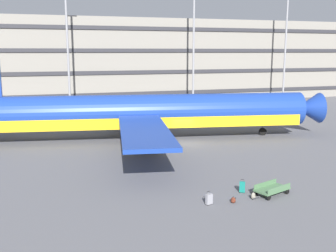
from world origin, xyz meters
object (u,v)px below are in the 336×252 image
object	(u,v)px
backpack_small	(253,196)
baggage_cart	(272,189)
suitcase_red	(209,199)
airliner	(143,113)
suitcase_orange	(242,187)
backpack_large	(233,200)

from	to	relation	value
backpack_small	baggage_cart	xyz separation A→B (m)	(1.68, 0.37, 0.19)
suitcase_red	airliner	bearing A→B (deg)	88.70
suitcase_red	suitcase_orange	xyz separation A→B (m)	(3.20, 1.44, 0.04)
airliner	backpack_small	distance (m)	21.69
suitcase_orange	backpack_small	world-z (taller)	suitcase_orange
backpack_small	baggage_cart	size ratio (longest dim) A/B	0.16
airliner	backpack_small	bearing A→B (deg)	-82.35
suitcase_orange	suitcase_red	bearing A→B (deg)	-155.71
suitcase_orange	baggage_cart	bearing A→B (deg)	-29.09
suitcase_red	baggage_cart	distance (m)	5.05
backpack_small	backpack_large	xyz separation A→B (m)	(-1.67, -0.27, -0.03)
airliner	suitcase_red	size ratio (longest dim) A/B	47.93
suitcase_red	backpack_small	size ratio (longest dim) A/B	1.72
suitcase_orange	baggage_cart	distance (m)	2.10
suitcase_orange	backpack_small	bearing A→B (deg)	-83.88
backpack_large	suitcase_orange	bearing A→B (deg)	47.47
suitcase_orange	backpack_large	distance (m)	2.26
backpack_large	airliner	bearing A→B (deg)	93.16
suitcase_red	backpack_small	world-z (taller)	suitcase_red
airliner	backpack_large	distance (m)	21.80
suitcase_red	backpack_large	size ratio (longest dim) A/B	1.99
airliner	baggage_cart	xyz separation A→B (m)	(4.55, -20.94, -2.63)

